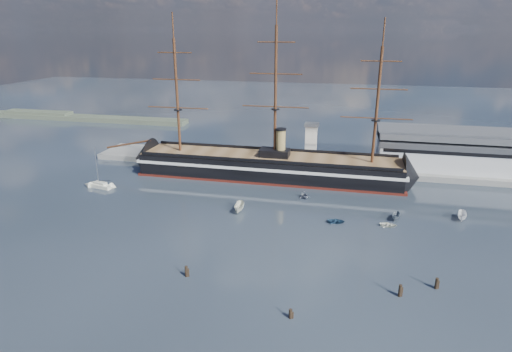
# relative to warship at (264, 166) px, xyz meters

# --- Properties ---
(ground) EXTENTS (600.00, 600.00, 0.00)m
(ground) POSITION_rel_warship_xyz_m (11.71, -20.00, -4.04)
(ground) COLOR #1D242D
(ground) RESTS_ON ground
(quay) EXTENTS (180.00, 18.00, 2.00)m
(quay) POSITION_rel_warship_xyz_m (21.71, 16.00, -4.04)
(quay) COLOR slate
(quay) RESTS_ON ground
(warehouse) EXTENTS (63.00, 21.00, 11.60)m
(warehouse) POSITION_rel_warship_xyz_m (69.71, 20.00, 3.95)
(warehouse) COLOR #B7BABC
(warehouse) RESTS_ON ground
(quay_tower) EXTENTS (5.00, 5.00, 15.00)m
(quay_tower) POSITION_rel_warship_xyz_m (14.71, 13.00, 5.72)
(quay_tower) COLOR silver
(quay_tower) RESTS_ON ground
(shoreline) EXTENTS (120.00, 10.00, 4.00)m
(shoreline) POSITION_rel_warship_xyz_m (-127.52, 75.00, -2.59)
(shoreline) COLOR #3F4C38
(shoreline) RESTS_ON ground
(warship) EXTENTS (112.91, 16.62, 53.94)m
(warship) POSITION_rel_warship_xyz_m (0.00, 0.00, 0.00)
(warship) COLOR black
(warship) RESTS_ON ground
(sailboat) EXTENTS (8.77, 4.47, 13.47)m
(sailboat) POSITION_rel_warship_xyz_m (-49.46, -21.51, -3.18)
(sailboat) COLOR beige
(sailboat) RESTS_ON ground
(motorboat_a) EXTENTS (7.75, 3.25, 3.04)m
(motorboat_a) POSITION_rel_warship_xyz_m (-0.72, -30.48, -4.04)
(motorboat_a) COLOR white
(motorboat_a) RESTS_ON ground
(motorboat_b) EXTENTS (1.39, 2.93, 1.33)m
(motorboat_b) POSITION_rel_warship_xyz_m (26.16, -32.02, -4.04)
(motorboat_b) COLOR navy
(motorboat_b) RESTS_ON ground
(motorboat_c) EXTENTS (6.00, 3.37, 2.27)m
(motorboat_c) POSITION_rel_warship_xyz_m (41.72, -26.63, -4.04)
(motorboat_c) COLOR slate
(motorboat_c) RESTS_ON ground
(motorboat_d) EXTENTS (6.79, 5.74, 2.32)m
(motorboat_d) POSITION_rel_warship_xyz_m (15.99, -16.39, -4.04)
(motorboat_d) COLOR gray
(motorboat_d) RESTS_ON ground
(motorboat_e) EXTENTS (1.08, 2.67, 1.24)m
(motorboat_e) POSITION_rel_warship_xyz_m (39.50, -31.33, -4.04)
(motorboat_e) COLOR white
(motorboat_e) RESTS_ON ground
(motorboat_f) EXTENTS (7.12, 3.93, 2.69)m
(motorboat_f) POSITION_rel_warship_xyz_m (59.01, -22.90, -4.04)
(motorboat_f) COLOR white
(motorboat_f) RESTS_ON ground
(piling_near_left) EXTENTS (0.64, 0.64, 3.07)m
(piling_near_left) POSITION_rel_warship_xyz_m (-2.92, -65.14, -4.04)
(piling_near_left) COLOR black
(piling_near_left) RESTS_ON ground
(piling_near_mid) EXTENTS (0.64, 0.64, 2.51)m
(piling_near_mid) POSITION_rel_warship_xyz_m (19.99, -73.90, -4.04)
(piling_near_mid) COLOR black
(piling_near_mid) RESTS_ON ground
(piling_near_right) EXTENTS (0.64, 0.64, 3.22)m
(piling_near_right) POSITION_rel_warship_xyz_m (39.45, -62.85, -4.04)
(piling_near_right) COLOR black
(piling_near_right) RESTS_ON ground
(piling_far_right) EXTENTS (0.64, 0.64, 3.05)m
(piling_far_right) POSITION_rel_warship_xyz_m (46.72, -58.60, -4.04)
(piling_far_right) COLOR black
(piling_far_right) RESTS_ON ground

